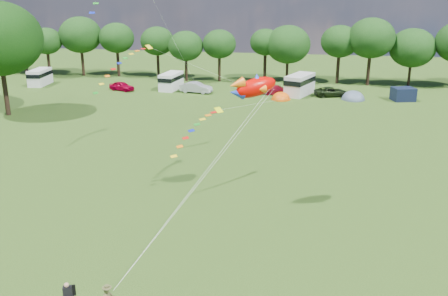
% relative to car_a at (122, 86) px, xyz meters
% --- Properties ---
extents(ground_plane, '(180.00, 180.00, 0.00)m').
position_rel_car_a_xyz_m(ground_plane, '(21.89, -44.18, -0.67)').
color(ground_plane, black).
rests_on(ground_plane, ground).
extents(tree_line, '(102.98, 10.98, 10.27)m').
position_rel_car_a_xyz_m(tree_line, '(27.19, 10.81, 5.68)').
color(tree_line, black).
rests_on(tree_line, ground).
extents(car_a, '(4.29, 2.80, 1.33)m').
position_rel_car_a_xyz_m(car_a, '(0.00, 0.00, 0.00)').
color(car_a, '#9B0024').
rests_on(car_a, ground).
extents(car_b, '(4.55, 2.22, 1.54)m').
position_rel_car_a_xyz_m(car_b, '(11.19, 0.42, 0.11)').
color(car_b, '#9B9EA4').
rests_on(car_b, ground).
extents(car_c, '(4.41, 1.90, 1.32)m').
position_rel_car_a_xyz_m(car_c, '(22.87, 1.17, -0.01)').
color(car_c, '#A91025').
rests_on(car_c, ground).
extents(car_d, '(5.20, 3.45, 1.30)m').
position_rel_car_a_xyz_m(car_d, '(30.41, 1.43, -0.01)').
color(car_d, black).
rests_on(car_d, ground).
extents(campervan_a, '(2.64, 5.18, 2.44)m').
position_rel_car_a_xyz_m(campervan_a, '(-14.14, 1.94, 0.65)').
color(campervan_a, silver).
rests_on(campervan_a, ground).
extents(campervan_b, '(2.69, 5.24, 2.47)m').
position_rel_car_a_xyz_m(campervan_b, '(6.95, 2.20, 0.66)').
color(campervan_b, silver).
rests_on(campervan_b, ground).
extents(campervan_c, '(4.37, 6.37, 2.88)m').
position_rel_car_a_xyz_m(campervan_c, '(25.96, 1.80, 0.88)').
color(campervan_c, silver).
rests_on(campervan_c, ground).
extents(tent_orange, '(2.63, 2.88, 2.05)m').
position_rel_car_a_xyz_m(tent_orange, '(23.60, -1.91, -0.64)').
color(tent_orange, '#E55207').
rests_on(tent_orange, ground).
extents(tent_greyblue, '(3.23, 3.54, 2.40)m').
position_rel_car_a_xyz_m(tent_greyblue, '(33.31, -0.16, -0.64)').
color(tent_greyblue, '#485869').
rests_on(tent_greyblue, ground).
extents(awning_navy, '(3.34, 2.97, 1.76)m').
position_rel_car_a_xyz_m(awning_navy, '(39.87, 0.39, 0.22)').
color(awning_navy, black).
rests_on(awning_navy, ground).
extents(camp_chair, '(0.72, 0.75, 1.40)m').
position_rel_car_a_xyz_m(camp_chair, '(16.72, -50.00, 0.17)').
color(camp_chair, '#99999E').
rests_on(camp_chair, ground).
extents(fish_kite, '(3.43, 2.55, 1.85)m').
position_rel_car_a_xyz_m(fish_kite, '(23.91, -37.02, 7.89)').
color(fish_kite, '#CE0600').
rests_on(fish_kite, ground).
extents(streamer_kite_b, '(4.16, 4.68, 3.79)m').
position_rel_car_a_xyz_m(streamer_kite_b, '(11.46, -26.83, 7.81)').
color(streamer_kite_b, yellow).
rests_on(streamer_kite_b, ground).
extents(streamer_kite_c, '(3.14, 4.97, 2.80)m').
position_rel_car_a_xyz_m(streamer_kite_c, '(19.58, -33.26, 4.15)').
color(streamer_kite_c, '#E6F50B').
rests_on(streamer_kite_c, ground).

